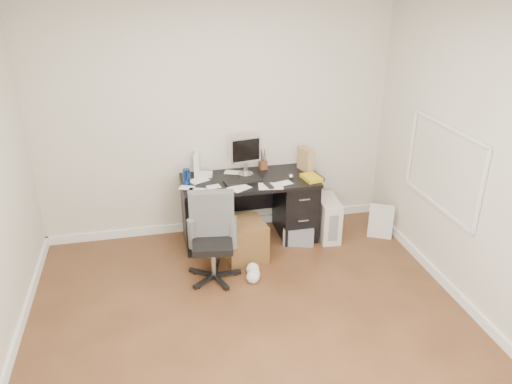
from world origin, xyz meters
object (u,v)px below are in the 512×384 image
(office_chair, at_px, (213,239))
(keyboard, at_px, (243,181))
(wicker_basket, at_px, (244,240))
(desk, at_px, (249,207))
(lcd_monitor, at_px, (246,156))
(pc_tower, at_px, (328,218))

(office_chair, bearing_deg, keyboard, 64.07)
(keyboard, relative_size, office_chair, 0.46)
(office_chair, relative_size, wicker_basket, 2.12)
(desk, distance_m, lcd_monitor, 0.59)
(pc_tower, xyz_separation_m, wicker_basket, (-1.04, -0.25, -0.03))
(lcd_monitor, distance_m, office_chair, 1.13)
(keyboard, height_order, pc_tower, keyboard)
(lcd_monitor, bearing_deg, pc_tower, -27.59)
(office_chair, distance_m, wicker_basket, 0.55)
(office_chair, bearing_deg, lcd_monitor, 67.01)
(desk, relative_size, pc_tower, 3.13)
(lcd_monitor, height_order, wicker_basket, lcd_monitor)
(desk, distance_m, office_chair, 0.91)
(desk, relative_size, lcd_monitor, 3.31)
(keyboard, xyz_separation_m, wicker_basket, (-0.06, -0.34, -0.55))
(lcd_monitor, relative_size, pc_tower, 0.94)
(office_chair, xyz_separation_m, wicker_basket, (0.38, 0.32, -0.24))
(wicker_basket, bearing_deg, lcd_monitor, 76.16)
(office_chair, bearing_deg, wicker_basket, 48.10)
(lcd_monitor, relative_size, keyboard, 1.08)
(keyboard, height_order, office_chair, office_chair)
(keyboard, distance_m, pc_tower, 1.11)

